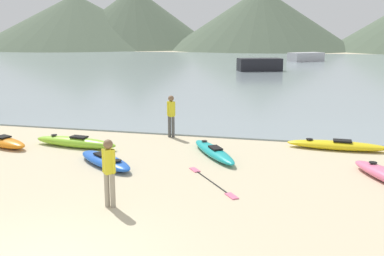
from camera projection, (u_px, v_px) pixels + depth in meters
bay_water at (266, 68)px, 50.74m from camera, size 160.00×70.00×0.06m
far_hill_left at (76, 21)px, 109.43m from camera, size 49.26×49.26×12.91m
far_hill_midleft at (135, 18)px, 111.54m from camera, size 41.03×41.03×14.78m
far_hill_midright at (260, 19)px, 101.95m from camera, size 42.78×42.78×13.76m
kayak_on_sand_0 at (214, 152)px, 14.75m from camera, size 2.19×2.96×0.34m
kayak_on_sand_1 at (75, 142)px, 15.89m from camera, size 3.29×0.95×0.41m
kayak_on_sand_3 at (337, 145)px, 15.55m from camera, size 3.41×0.79×0.35m
kayak_on_sand_5 at (105, 160)px, 13.70m from camera, size 2.58×2.17×0.36m
kayak_on_sand_7 at (1, 141)px, 16.00m from camera, size 2.71×1.64×0.39m
person_near_foreground at (109, 169)px, 10.30m from camera, size 0.33×0.29×1.62m
person_near_waterline at (171, 114)px, 17.22m from camera, size 0.33×0.29×1.63m
moored_boat_0 at (306, 57)px, 60.92m from camera, size 4.98×4.64×1.18m
moored_boat_1 at (259, 65)px, 46.04m from camera, size 4.79×3.45×1.28m
loose_paddle at (212, 182)px, 12.19m from camera, size 1.81×2.33×0.03m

